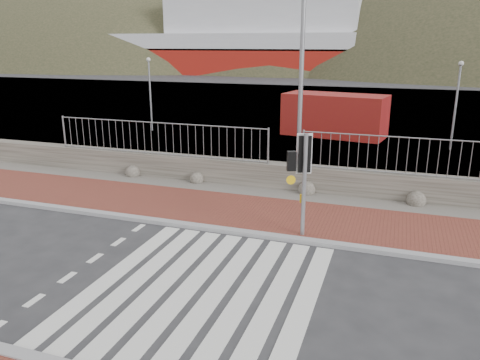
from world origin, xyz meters
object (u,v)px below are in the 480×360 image
(traffic_signal_far, at_px, (304,164))
(streetlight, at_px, (307,39))
(ferry, at_px, (226,40))
(shipping_container, at_px, (334,115))

(traffic_signal_far, xyz_separation_m, streetlight, (-0.97, 4.84, 3.04))
(traffic_signal_far, height_order, streetlight, streetlight)
(ferry, relative_size, shipping_container, 9.24)
(streetlight, bearing_deg, traffic_signal_far, -99.23)
(ferry, relative_size, streetlight, 5.58)
(ferry, bearing_deg, shipping_container, -63.64)
(ferry, height_order, streetlight, ferry)
(ferry, xyz_separation_m, streetlight, (25.05, -59.75, -0.32))
(ferry, distance_m, traffic_signal_far, 69.71)
(traffic_signal_far, bearing_deg, ferry, -91.39)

